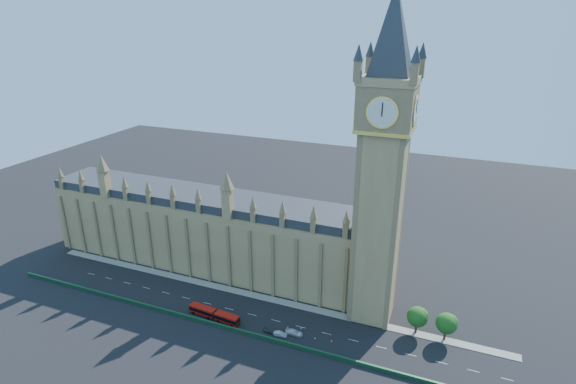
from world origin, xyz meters
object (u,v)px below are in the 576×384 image
at_px(red_bus, 214,314).
at_px(car_grey, 271,330).
at_px(car_silver, 280,334).
at_px(car_white, 294,332).

relative_size(red_bus, car_grey, 4.05).
relative_size(car_silver, car_white, 0.77).
distance_m(red_bus, car_silver, 21.81).
bearing_deg(red_bus, car_white, 9.39).
height_order(red_bus, car_silver, red_bus).
distance_m(car_grey, car_silver, 3.15).
bearing_deg(car_grey, car_silver, -91.54).
bearing_deg(car_white, red_bus, 95.97).
bearing_deg(car_white, car_grey, 105.44).
bearing_deg(car_white, car_silver, 121.19).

